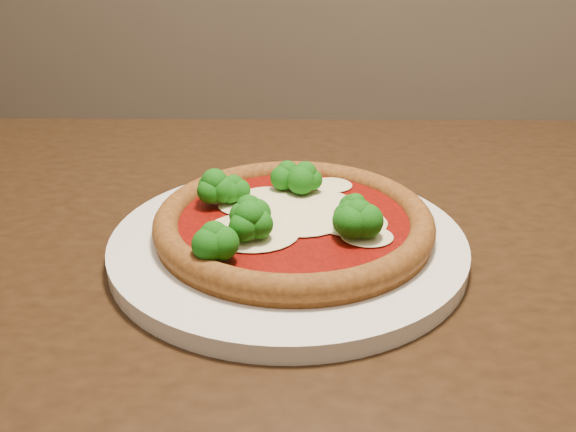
# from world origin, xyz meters

# --- Properties ---
(dining_table) EXTENTS (1.36, 1.03, 0.75)m
(dining_table) POSITION_xyz_m (0.18, 0.12, 0.66)
(dining_table) COLOR black
(dining_table) RESTS_ON floor
(plate) EXTENTS (0.35, 0.35, 0.02)m
(plate) POSITION_xyz_m (0.12, 0.10, 0.76)
(plate) COLOR silver
(plate) RESTS_ON dining_table
(pizza) EXTENTS (0.28, 0.28, 0.06)m
(pizza) POSITION_xyz_m (0.12, 0.10, 0.78)
(pizza) COLOR brown
(pizza) RESTS_ON plate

